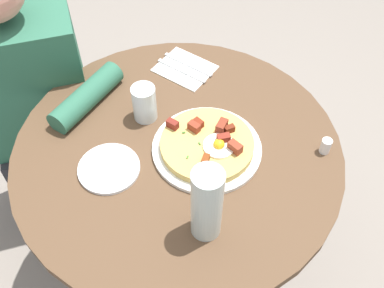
{
  "coord_description": "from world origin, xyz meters",
  "views": [
    {
      "loc": [
        0.18,
        0.75,
        1.71
      ],
      "look_at": [
        -0.04,
        0.02,
        0.77
      ],
      "focal_mm": 42.19,
      "sensor_mm": 36.0,
      "label": 1
    }
  ],
  "objects": [
    {
      "name": "napkin",
      "position": [
        -0.11,
        -0.3,
        0.75
      ],
      "size": [
        0.22,
        0.22,
        0.0
      ],
      "primitive_type": "cube",
      "rotation": [
        0.0,
        0.0,
        2.25
      ],
      "color": "white",
      "rests_on": "dining_table"
    },
    {
      "name": "person_seated",
      "position": [
        0.39,
        -0.44,
        0.51
      ],
      "size": [
        0.5,
        0.46,
        1.14
      ],
      "color": "#2D2D33",
      "rests_on": "ground_plane"
    },
    {
      "name": "dining_table",
      "position": [
        0.0,
        0.0,
        0.57
      ],
      "size": [
        0.9,
        0.9,
        0.75
      ],
      "color": "brown",
      "rests_on": "ground_plane"
    },
    {
      "name": "water_bottle",
      "position": [
        0.0,
        0.26,
        0.86
      ],
      "size": [
        0.07,
        0.07,
        0.22
      ],
      "primitive_type": "cylinder",
      "color": "silver",
      "rests_on": "dining_table"
    },
    {
      "name": "bread_plate",
      "position": [
        0.19,
        0.02,
        0.75
      ],
      "size": [
        0.16,
        0.16,
        0.01
      ],
      "primitive_type": "cylinder",
      "color": "white",
      "rests_on": "dining_table"
    },
    {
      "name": "pizza_plate",
      "position": [
        -0.07,
        0.03,
        0.75
      ],
      "size": [
        0.3,
        0.3,
        0.01
      ],
      "primitive_type": "cylinder",
      "color": "white",
      "rests_on": "dining_table"
    },
    {
      "name": "fork",
      "position": [
        -0.09,
        -0.29,
        0.75
      ],
      "size": [
        0.12,
        0.15,
        0.0
      ],
      "primitive_type": "cube",
      "rotation": [
        0.0,
        0.0,
        2.25
      ],
      "color": "silver",
      "rests_on": "napkin"
    },
    {
      "name": "ground_plane",
      "position": [
        0.0,
        0.0,
        0.0
      ],
      "size": [
        6.0,
        6.0,
        0.0
      ],
      "primitive_type": "plane",
      "color": "gray"
    },
    {
      "name": "knife",
      "position": [
        -0.12,
        -0.31,
        0.75
      ],
      "size": [
        0.12,
        0.15,
        0.0
      ],
      "primitive_type": "cube",
      "rotation": [
        0.0,
        0.0,
        2.25
      ],
      "color": "silver",
      "rests_on": "napkin"
    },
    {
      "name": "breakfast_pizza",
      "position": [
        -0.08,
        0.03,
        0.77
      ],
      "size": [
        0.25,
        0.25,
        0.05
      ],
      "color": "tan",
      "rests_on": "pizza_plate"
    },
    {
      "name": "salt_shaker",
      "position": [
        -0.38,
        0.12,
        0.77
      ],
      "size": [
        0.03,
        0.03,
        0.05
      ],
      "primitive_type": "cylinder",
      "color": "white",
      "rests_on": "dining_table"
    },
    {
      "name": "water_glass",
      "position": [
        0.06,
        -0.14,
        0.8
      ],
      "size": [
        0.07,
        0.07,
        0.11
      ],
      "primitive_type": "cylinder",
      "color": "silver",
      "rests_on": "dining_table"
    }
  ]
}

